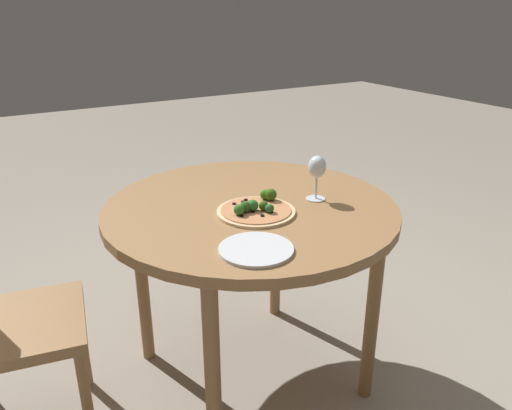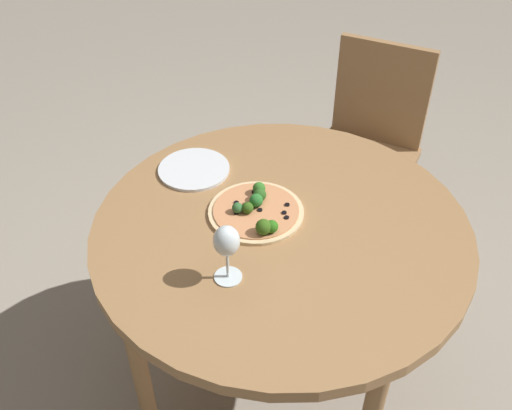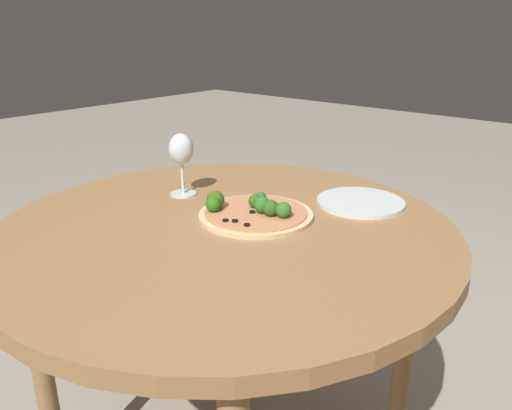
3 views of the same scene
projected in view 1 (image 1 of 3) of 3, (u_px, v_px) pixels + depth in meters
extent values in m
plane|color=gray|center=(251.00, 373.00, 2.06)|extent=(12.00, 12.00, 0.00)
cylinder|color=olive|center=(251.00, 209.00, 1.78)|extent=(1.04, 1.04, 0.04)
cylinder|color=olive|center=(142.00, 284.00, 2.03)|extent=(0.05, 0.05, 0.72)
cylinder|color=olive|center=(213.00, 380.00, 1.51)|extent=(0.05, 0.05, 0.72)
cylinder|color=olive|center=(276.00, 247.00, 2.33)|extent=(0.05, 0.05, 0.72)
cylinder|color=olive|center=(372.00, 316.00, 1.82)|extent=(0.05, 0.05, 0.72)
cube|color=#997047|center=(21.00, 326.00, 1.64)|extent=(0.47, 0.47, 0.04)
cylinder|color=#997047|center=(87.00, 403.00, 1.63)|extent=(0.04, 0.04, 0.42)
cylinder|color=#997047|center=(82.00, 341.00, 1.92)|extent=(0.04, 0.04, 0.42)
cylinder|color=#DBBC89|center=(256.00, 212.00, 1.70)|extent=(0.27, 0.27, 0.01)
cylinder|color=tan|center=(256.00, 210.00, 1.70)|extent=(0.24, 0.24, 0.00)
sphere|color=#305617|center=(264.00, 206.00, 1.68)|extent=(0.03, 0.03, 0.03)
sphere|color=#2E6030|center=(269.00, 208.00, 1.66)|extent=(0.03, 0.03, 0.03)
sphere|color=#2F6D23|center=(239.00, 210.00, 1.64)|extent=(0.04, 0.04, 0.04)
sphere|color=#2A6717|center=(265.00, 195.00, 1.78)|extent=(0.04, 0.04, 0.04)
sphere|color=#29571E|center=(245.00, 207.00, 1.67)|extent=(0.04, 0.04, 0.04)
sphere|color=#335917|center=(271.00, 195.00, 1.76)|extent=(0.04, 0.04, 0.04)
sphere|color=#276B29|center=(253.00, 205.00, 1.68)|extent=(0.04, 0.04, 0.04)
cylinder|color=black|center=(251.00, 210.00, 1.68)|extent=(0.01, 0.01, 0.00)
cylinder|color=black|center=(246.00, 200.00, 1.77)|extent=(0.01, 0.01, 0.00)
cylinder|color=black|center=(262.00, 216.00, 1.64)|extent=(0.01, 0.01, 0.00)
cylinder|color=black|center=(242.00, 216.00, 1.64)|extent=(0.01, 0.01, 0.00)
cylinder|color=black|center=(235.00, 204.00, 1.73)|extent=(0.01, 0.01, 0.00)
cylinder|color=black|center=(243.00, 202.00, 1.75)|extent=(0.01, 0.01, 0.00)
cylinder|color=black|center=(253.00, 212.00, 1.67)|extent=(0.01, 0.01, 0.00)
cylinder|color=black|center=(271.00, 212.00, 1.67)|extent=(0.01, 0.01, 0.00)
cylinder|color=black|center=(255.00, 208.00, 1.70)|extent=(0.01, 0.01, 0.00)
cylinder|color=silver|center=(316.00, 199.00, 1.82)|extent=(0.07, 0.07, 0.00)
cylinder|color=silver|center=(316.00, 188.00, 1.80)|extent=(0.01, 0.01, 0.08)
ellipsoid|color=silver|center=(317.00, 167.00, 1.77)|extent=(0.06, 0.06, 0.08)
cylinder|color=silver|center=(256.00, 249.00, 1.44)|extent=(0.22, 0.22, 0.01)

